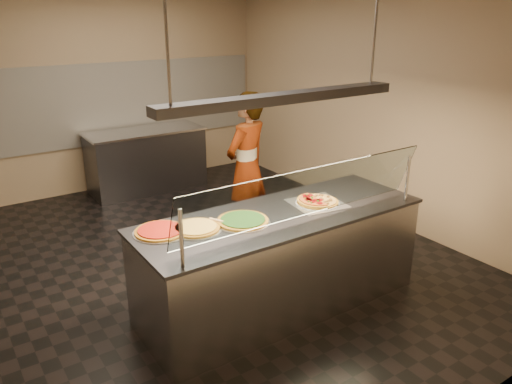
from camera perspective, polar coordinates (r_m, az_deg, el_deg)
ground at (r=5.69m, az=-5.75°, el=-7.60°), size 5.00×6.00×0.02m
wall_back at (r=7.92m, az=-16.79°, el=11.10°), size 5.00×0.02×3.00m
wall_front at (r=2.97m, az=22.10°, el=-3.72°), size 5.00×0.02×3.00m
wall_right at (r=6.68m, az=13.33°, el=9.88°), size 0.02×6.00×3.00m
tile_band at (r=7.92m, az=-16.58°, el=9.65°), size 4.90×0.02×1.20m
serving_counter at (r=4.62m, az=2.82°, el=-7.77°), size 2.66×0.94×0.93m
sneeze_guard at (r=4.07m, az=5.88°, el=-0.13°), size 2.42×0.18×0.54m
perforated_tray at (r=4.67m, az=6.98°, el=-1.24°), size 0.52×0.52×0.01m
half_pizza_pepperoni at (r=4.61m, az=6.13°, el=-1.14°), size 0.24×0.40×0.05m
half_pizza_sausage at (r=4.72m, az=7.83°, el=-0.78°), size 0.24×0.40×0.04m
pizza_spinach at (r=4.24m, az=-1.56°, el=-3.25°), size 0.47×0.47×0.03m
pizza_cheese at (r=4.13m, az=-6.90°, el=-4.05°), size 0.42×0.42×0.03m
pizza_tomato at (r=4.12m, az=-10.89°, el=-4.38°), size 0.44×0.44×0.03m
pizza_spatula at (r=4.23m, az=-3.79°, el=-3.16°), size 0.26×0.20×0.02m
prep_table at (r=7.83m, az=-12.41°, el=3.61°), size 1.74×0.74×0.93m
worker at (r=5.87m, az=-1.06°, el=2.87°), size 0.76×0.63×1.77m
heat_lamp_housing at (r=4.14m, az=3.17°, el=10.69°), size 2.30×0.18×0.08m
lamp_rod_left at (r=3.58m, az=-10.22°, el=17.72°), size 0.02×0.02×1.01m
lamp_rod_right at (r=4.76m, az=13.48°, el=18.02°), size 0.02×0.02×1.01m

